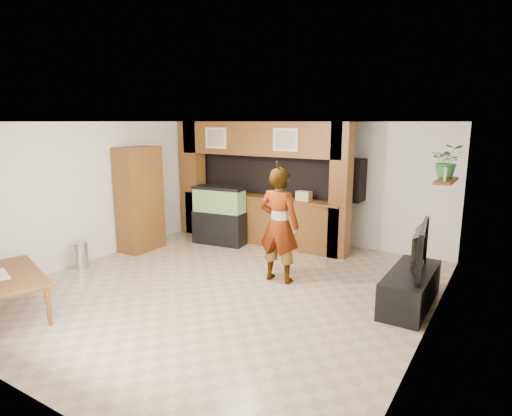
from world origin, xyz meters
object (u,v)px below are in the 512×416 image
Objects in this scene: pantry_cabinet at (140,199)px; person at (279,225)px; dining_table at (3,295)px; television at (413,248)px; aquarium at (219,216)px.

pantry_cabinet is 1.11× the size of person.
pantry_cabinet is 1.31× the size of dining_table.
television is at bearing -178.95° from person.
aquarium is 0.78× the size of dining_table.
aquarium is at bearing -32.73° from person.
pantry_cabinet is 3.27m from person.
person is (2.14, -1.24, 0.34)m from aquarium.
television is 0.76× the size of dining_table.
dining_table is at bearing -102.65° from aquarium.
dining_table is (-2.57, -3.11, -0.67)m from person.
person is at bearing -1.25° from pantry_cabinet.
person is 4.09m from dining_table.
dining_table is at bearing 117.84° from television.
person is at bearing 86.55° from television.
television is 5.70m from dining_table.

